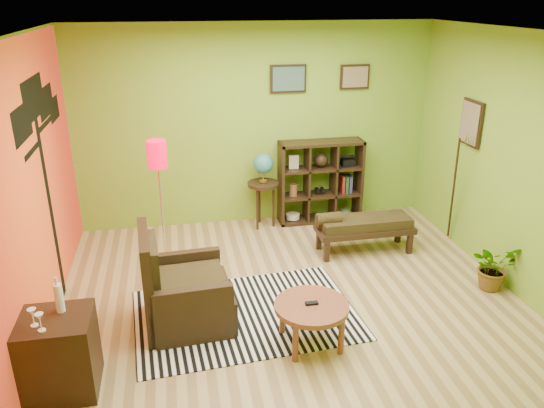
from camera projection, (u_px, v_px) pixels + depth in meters
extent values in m
plane|color=tan|center=(290.00, 297.00, 5.86)|extent=(5.00, 5.00, 0.00)
cube|color=#75A329|center=(256.00, 127.00, 7.40)|extent=(5.00, 0.04, 2.80)
cube|color=#75A329|center=(371.00, 293.00, 3.29)|extent=(5.00, 0.04, 2.80)
cube|color=#75A329|center=(29.00, 194.00, 4.91)|extent=(0.04, 4.50, 2.80)
cube|color=#75A329|center=(515.00, 164.00, 5.78)|extent=(0.04, 4.50, 2.80)
cube|color=white|center=(293.00, 32.00, 4.83)|extent=(5.00, 4.50, 0.04)
cube|color=#E7501B|center=(31.00, 194.00, 4.91)|extent=(0.01, 4.45, 2.75)
cube|color=black|center=(50.00, 207.00, 5.55)|extent=(0.01, 0.14, 2.10)
cube|color=black|center=(22.00, 124.00, 4.72)|extent=(0.01, 0.65, 0.32)
cube|color=black|center=(34.00, 98.00, 5.17)|extent=(0.01, 0.85, 0.40)
cube|color=black|center=(46.00, 102.00, 5.68)|extent=(0.01, 0.70, 0.32)
cube|color=black|center=(54.00, 109.00, 6.05)|extent=(0.01, 0.50, 0.26)
cube|color=black|center=(288.00, 79.00, 7.21)|extent=(0.50, 0.03, 0.38)
cube|color=#4A726A|center=(289.00, 79.00, 7.19)|extent=(0.44, 0.01, 0.32)
cube|color=black|center=(355.00, 77.00, 7.37)|extent=(0.42, 0.03, 0.34)
cube|color=#927E5D|center=(355.00, 77.00, 7.35)|extent=(0.36, 0.01, 0.28)
cube|color=black|center=(471.00, 123.00, 6.51)|extent=(0.03, 0.44, 0.56)
cube|color=#927E5D|center=(470.00, 123.00, 6.50)|extent=(0.01, 0.38, 0.50)
cylinder|color=black|center=(453.00, 190.00, 6.81)|extent=(0.23, 0.34, 1.46)
cone|color=silver|center=(467.00, 137.00, 6.40)|extent=(0.08, 0.09, 0.16)
cube|color=white|center=(246.00, 315.00, 5.54)|extent=(2.38, 1.70, 0.01)
cylinder|color=brown|center=(312.00, 306.00, 4.95)|extent=(0.70, 0.70, 0.05)
cylinder|color=brown|center=(325.00, 310.00, 5.28)|extent=(0.06, 0.06, 0.38)
cylinder|color=brown|center=(282.00, 316.00, 5.18)|extent=(0.06, 0.06, 0.38)
cylinder|color=brown|center=(341.00, 336.00, 4.89)|extent=(0.06, 0.06, 0.38)
cylinder|color=brown|center=(295.00, 343.00, 4.78)|extent=(0.06, 0.06, 0.38)
cube|color=black|center=(312.00, 303.00, 4.94)|extent=(0.12, 0.05, 0.02)
cube|color=black|center=(190.00, 305.00, 5.37)|extent=(0.88, 0.86, 0.38)
cube|color=black|center=(148.00, 282.00, 5.16)|extent=(0.15, 0.81, 1.04)
cube|color=black|center=(194.00, 317.00, 4.99)|extent=(0.76, 0.14, 0.60)
cube|color=black|center=(186.00, 277.00, 5.68)|extent=(0.76, 0.14, 0.60)
cube|color=#EDC75A|center=(192.00, 283.00, 5.29)|extent=(0.70, 0.68, 0.13)
cube|color=#EDC75A|center=(154.00, 264.00, 5.11)|extent=(0.13, 0.61, 0.47)
cube|color=black|center=(59.00, 354.00, 4.39)|extent=(0.59, 0.54, 0.70)
cylinder|color=white|center=(59.00, 298.00, 4.31)|extent=(0.07, 0.07, 0.25)
cylinder|color=white|center=(56.00, 281.00, 4.26)|extent=(0.02, 0.02, 0.07)
cylinder|color=white|center=(35.00, 325.00, 4.16)|extent=(0.06, 0.06, 0.01)
cylinder|color=white|center=(33.00, 320.00, 4.14)|extent=(0.01, 0.01, 0.09)
cone|color=white|center=(32.00, 312.00, 4.12)|extent=(0.07, 0.07, 0.06)
cylinder|color=white|center=(42.00, 330.00, 4.10)|extent=(0.06, 0.06, 0.01)
cylinder|color=white|center=(41.00, 325.00, 4.08)|extent=(0.01, 0.01, 0.09)
cone|color=white|center=(39.00, 317.00, 4.06)|extent=(0.07, 0.07, 0.06)
cylinder|color=silver|center=(166.00, 262.00, 6.61)|extent=(0.24, 0.24, 0.03)
cylinder|color=silver|center=(162.00, 209.00, 6.35)|extent=(0.02, 0.02, 1.46)
cylinder|color=#EC0020|center=(157.00, 154.00, 6.09)|extent=(0.23, 0.23, 0.32)
cylinder|color=black|center=(263.00, 184.00, 7.43)|extent=(0.44, 0.44, 0.04)
cylinder|color=black|center=(273.00, 206.00, 7.54)|extent=(0.03, 0.03, 0.62)
cylinder|color=black|center=(259.00, 203.00, 7.67)|extent=(0.03, 0.03, 0.62)
cylinder|color=black|center=(257.00, 209.00, 7.44)|extent=(0.03, 0.03, 0.62)
cylinder|color=gold|center=(263.00, 181.00, 7.41)|extent=(0.11, 0.11, 0.02)
cylinder|color=gold|center=(263.00, 177.00, 7.39)|extent=(0.02, 0.02, 0.11)
sphere|color=blue|center=(263.00, 164.00, 7.32)|extent=(0.28, 0.28, 0.28)
cube|color=black|center=(281.00, 184.00, 7.55)|extent=(0.04, 0.35, 1.20)
cube|color=black|center=(359.00, 179.00, 7.75)|extent=(0.04, 0.35, 1.20)
cube|color=black|center=(319.00, 218.00, 7.87)|extent=(1.20, 0.35, 0.04)
cube|color=black|center=(322.00, 143.00, 7.44)|extent=(1.20, 0.35, 0.04)
cube|color=black|center=(307.00, 183.00, 7.62)|extent=(0.03, 0.33, 1.12)
cube|color=black|center=(334.00, 181.00, 7.69)|extent=(0.03, 0.33, 1.12)
cube|color=black|center=(320.00, 195.00, 7.73)|extent=(1.12, 0.33, 0.03)
cube|color=black|center=(321.00, 168.00, 7.58)|extent=(1.12, 0.33, 0.03)
cylinder|color=#C1B295|center=(293.00, 216.00, 7.77)|extent=(0.20, 0.20, 0.07)
sphere|color=black|center=(321.00, 160.00, 7.53)|extent=(0.20, 0.20, 0.20)
cube|color=black|center=(348.00, 162.00, 7.62)|extent=(0.18, 0.15, 0.10)
cylinder|color=black|center=(317.00, 190.00, 7.69)|extent=(0.06, 0.12, 0.06)
cylinder|color=black|center=(323.00, 190.00, 7.71)|extent=(0.06, 0.12, 0.06)
ellipsoid|color=#384C26|center=(345.00, 212.00, 7.91)|extent=(0.18, 0.18, 0.09)
cylinder|color=brown|center=(293.00, 190.00, 7.62)|extent=(0.12, 0.12, 0.18)
cube|color=#C1B295|center=(294.00, 162.00, 7.46)|extent=(0.14, 0.03, 0.20)
cube|color=maroon|center=(342.00, 184.00, 7.73)|extent=(0.04, 0.18, 0.26)
cube|color=#1E4C1E|center=(346.00, 184.00, 7.74)|extent=(0.04, 0.18, 0.26)
cube|color=navy|center=(349.00, 184.00, 7.75)|extent=(0.04, 0.18, 0.26)
cube|color=black|center=(365.00, 229.00, 6.80)|extent=(1.25, 0.46, 0.07)
cube|color=#EDC75A|center=(365.00, 222.00, 6.77)|extent=(1.16, 0.40, 0.12)
cylinder|color=#EDC75A|center=(329.00, 219.00, 6.65)|extent=(0.31, 0.16, 0.16)
cube|color=black|center=(398.00, 232.00, 7.13)|extent=(0.06, 0.06, 0.28)
cube|color=black|center=(319.00, 239.00, 6.93)|extent=(0.06, 0.06, 0.28)
cube|color=black|center=(410.00, 244.00, 6.81)|extent=(0.06, 0.06, 0.28)
cube|color=black|center=(327.00, 251.00, 6.61)|extent=(0.06, 0.06, 0.28)
imported|color=#26661E|center=(493.00, 271.00, 5.99)|extent=(0.59, 0.63, 0.42)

